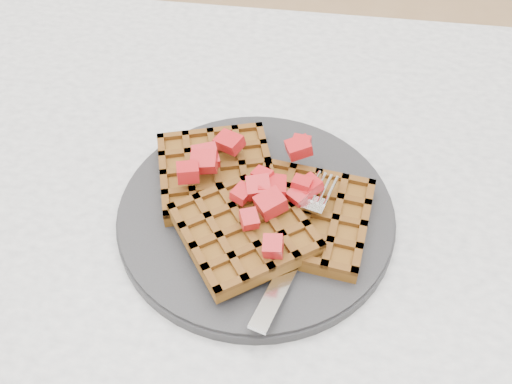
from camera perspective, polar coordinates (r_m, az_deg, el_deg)
table at (r=0.65m, az=7.43°, el=-11.22°), size 1.20×0.80×0.75m
plate at (r=0.56m, az=-0.00°, el=-2.15°), size 0.27×0.27×0.02m
waffles at (r=0.54m, az=-0.04°, el=-1.19°), size 0.23×0.22×0.03m
strawberry_pile at (r=0.52m, az=0.00°, el=1.00°), size 0.15×0.15×0.02m
fork at (r=0.52m, az=4.44°, el=-5.11°), size 0.07×0.18×0.02m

